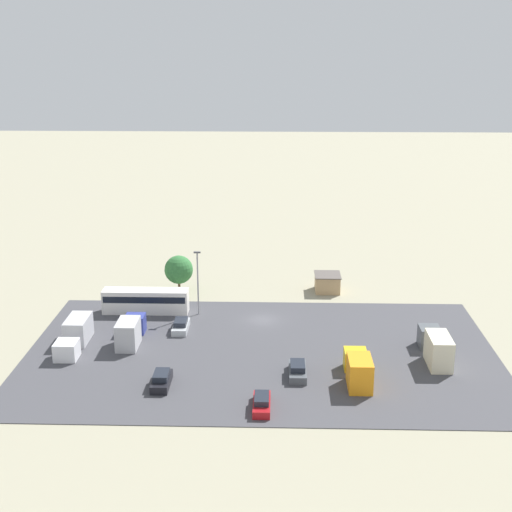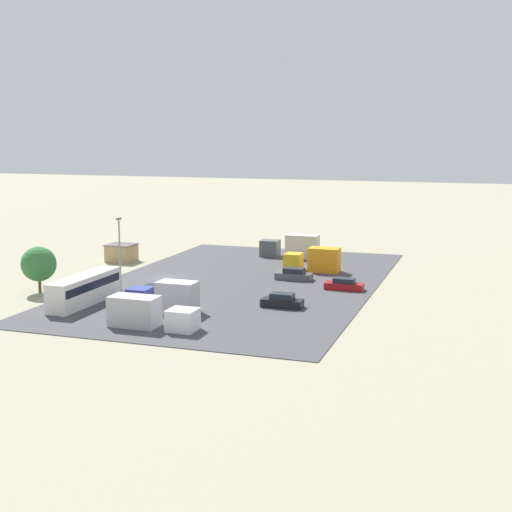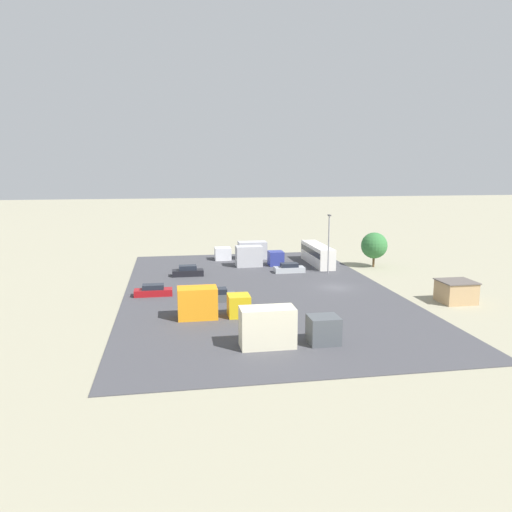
{
  "view_description": "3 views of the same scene",
  "coord_description": "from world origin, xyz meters",
  "views": [
    {
      "loc": [
        -1.65,
        87.74,
        35.74
      ],
      "look_at": [
        0.01,
        31.45,
        18.52
      ],
      "focal_mm": 50.0,
      "sensor_mm": 36.0,
      "label": 1
    },
    {
      "loc": [
        83.18,
        40.44,
        18.83
      ],
      "look_at": [
        3.59,
        13.69,
        4.32
      ],
      "focal_mm": 50.0,
      "sensor_mm": 36.0,
      "label": 2
    },
    {
      "loc": [
        -61.59,
        21.26,
        15.75
      ],
      "look_at": [
        -0.98,
        10.86,
        4.8
      ],
      "focal_mm": 35.0,
      "sensor_mm": 36.0,
      "label": 3
    }
  ],
  "objects": [
    {
      "name": "parking_lot_surface",
      "position": [
        0.0,
        10.36,
        0.04
      ],
      "size": [
        55.63,
        33.84,
        0.08
      ],
      "color": "#424247",
      "rests_on": "ground"
    },
    {
      "name": "tree_near_shed",
      "position": [
        12.54,
        -10.58,
        3.48
      ],
      "size": [
        4.17,
        4.17,
        5.57
      ],
      "color": "brown",
      "rests_on": "ground"
    },
    {
      "name": "ground_plane",
      "position": [
        0.0,
        0.0,
        0.0
      ],
      "size": [
        400.0,
        400.0,
        0.0
      ],
      "primitive_type": "plane",
      "color": "gray"
    },
    {
      "name": "parked_truck_0",
      "position": [
        -20.2,
        11.68,
        1.71
      ],
      "size": [
        2.45,
        8.94,
        3.57
      ],
      "rotation": [
        0.0,
        0.0,
        3.14
      ],
      "color": "#4C5156",
      "rests_on": "ground"
    },
    {
      "name": "parked_car_0",
      "position": [
        -4.13,
        16.28,
        0.72
      ],
      "size": [
        1.89,
        4.71,
        1.53
      ],
      "rotation": [
        0.0,
        0.0,
        3.14
      ],
      "color": "#4C5156",
      "rests_on": "ground"
    },
    {
      "name": "shed_building",
      "position": [
        -9.25,
        -11.71,
        1.31
      ],
      "size": [
        3.79,
        4.02,
        2.6
      ],
      "color": "tan",
      "rests_on": "ground"
    },
    {
      "name": "bus",
      "position": [
        15.99,
        -2.27,
        1.81
      ],
      "size": [
        11.55,
        2.55,
        3.22
      ],
      "rotation": [
        0.0,
        0.0,
        1.57
      ],
      "color": "silver",
      "rests_on": "ground"
    },
    {
      "name": "parked_car_1",
      "position": [
        10.52,
        19.03,
        0.73
      ],
      "size": [
        1.84,
        4.53,
        1.56
      ],
      "color": "black",
      "rests_on": "ground"
    },
    {
      "name": "parked_truck_2",
      "position": [
        -10.64,
        17.53,
        1.59
      ],
      "size": [
        2.5,
        7.6,
        3.31
      ],
      "rotation": [
        0.0,
        0.0,
        3.14
      ],
      "color": "gold",
      "rests_on": "ground"
    },
    {
      "name": "parked_truck_1",
      "position": [
        16.09,
        7.85,
        1.58
      ],
      "size": [
        2.46,
        7.65,
        3.28
      ],
      "rotation": [
        0.0,
        0.0,
        3.14
      ],
      "color": "navy",
      "rests_on": "ground"
    },
    {
      "name": "parked_truck_3",
      "position": [
        22.57,
        8.93,
        1.46
      ],
      "size": [
        2.57,
        8.94,
        3.01
      ],
      "color": "silver",
      "rests_on": "ground"
    },
    {
      "name": "light_pole_lot_centre",
      "position": [
        8.76,
        -1.78,
        4.92
      ],
      "size": [
        0.9,
        0.28,
        8.82
      ],
      "color": "gray",
      "rests_on": "ground"
    },
    {
      "name": "parked_car_3",
      "position": [
        -0.33,
        23.66,
        0.67
      ],
      "size": [
        1.74,
        4.65,
        1.42
      ],
      "rotation": [
        0.0,
        0.0,
        3.14
      ],
      "color": "maroon",
      "rests_on": "ground"
    },
    {
      "name": "parked_car_2",
      "position": [
        10.44,
        3.79,
        0.67
      ],
      "size": [
        1.86,
        4.57,
        1.42
      ],
      "color": "#ADB2B7",
      "rests_on": "ground"
    }
  ]
}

